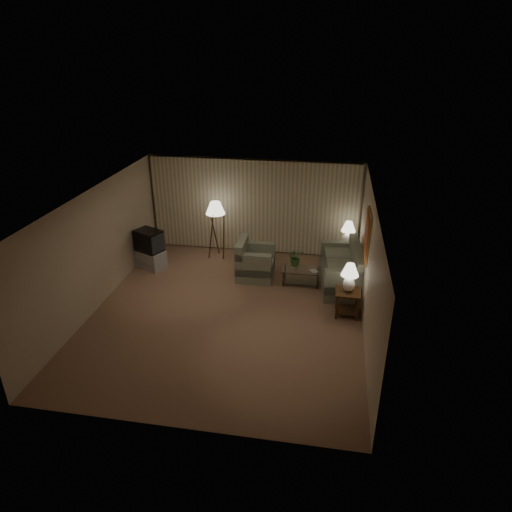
{
  "coord_description": "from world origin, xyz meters",
  "views": [
    {
      "loc": [
        2.12,
        -8.61,
        5.58
      ],
      "look_at": [
        0.55,
        0.6,
        1.17
      ],
      "focal_mm": 32.0,
      "sensor_mm": 36.0,
      "label": 1
    }
  ],
  "objects_px": {
    "table_lamp_far": "(348,231)",
    "vase": "(295,266)",
    "crt_tv": "(149,241)",
    "floor_lamp": "(216,229)",
    "table_lamp_near": "(350,275)",
    "tv_cabinet": "(151,259)",
    "coffee_table": "(301,274)",
    "side_table_far": "(346,251)",
    "sofa": "(341,271)",
    "armchair": "(255,263)",
    "ottoman": "(263,267)",
    "side_table_near": "(347,298)"
  },
  "relations": [
    {
      "from": "table_lamp_near",
      "to": "tv_cabinet",
      "type": "distance_m",
      "value": 5.47
    },
    {
      "from": "sofa",
      "to": "vase",
      "type": "relative_size",
      "value": 13.03
    },
    {
      "from": "table_lamp_near",
      "to": "ottoman",
      "type": "xyz_separation_m",
      "value": [
        -2.16,
        1.65,
        -0.81
      ]
    },
    {
      "from": "sofa",
      "to": "table_lamp_near",
      "type": "xyz_separation_m",
      "value": [
        0.15,
        -1.35,
        0.58
      ]
    },
    {
      "from": "crt_tv",
      "to": "tv_cabinet",
      "type": "bearing_deg",
      "value": 114.71
    },
    {
      "from": "side_table_near",
      "to": "floor_lamp",
      "type": "height_order",
      "value": "floor_lamp"
    },
    {
      "from": "armchair",
      "to": "floor_lamp",
      "type": "xyz_separation_m",
      "value": [
        -1.28,
        1.01,
        0.46
      ]
    },
    {
      "from": "ottoman",
      "to": "coffee_table",
      "type": "bearing_deg",
      "value": -21.15
    },
    {
      "from": "floor_lamp",
      "to": "coffee_table",
      "type": "bearing_deg",
      "value": -25.94
    },
    {
      "from": "coffee_table",
      "to": "tv_cabinet",
      "type": "distance_m",
      "value": 4.08
    },
    {
      "from": "side_table_far",
      "to": "ottoman",
      "type": "bearing_deg",
      "value": -157.2
    },
    {
      "from": "crt_tv",
      "to": "floor_lamp",
      "type": "xyz_separation_m",
      "value": [
        1.6,
        0.94,
        0.07
      ]
    },
    {
      "from": "tv_cabinet",
      "to": "floor_lamp",
      "type": "bearing_deg",
      "value": 55.16
    },
    {
      "from": "tv_cabinet",
      "to": "side_table_near",
      "type": "bearing_deg",
      "value": 8.49
    },
    {
      "from": "coffee_table",
      "to": "ottoman",
      "type": "distance_m",
      "value": 1.12
    },
    {
      "from": "table_lamp_near",
      "to": "tv_cabinet",
      "type": "xyz_separation_m",
      "value": [
        -5.2,
        1.51,
        -0.74
      ]
    },
    {
      "from": "sofa",
      "to": "vase",
      "type": "bearing_deg",
      "value": -90.13
    },
    {
      "from": "side_table_far",
      "to": "table_lamp_far",
      "type": "relative_size",
      "value": 0.91
    },
    {
      "from": "coffee_table",
      "to": "ottoman",
      "type": "bearing_deg",
      "value": 158.85
    },
    {
      "from": "crt_tv",
      "to": "floor_lamp",
      "type": "distance_m",
      "value": 1.86
    },
    {
      "from": "armchair",
      "to": "vase",
      "type": "bearing_deg",
      "value": -101.18
    },
    {
      "from": "tv_cabinet",
      "to": "coffee_table",
      "type": "bearing_deg",
      "value": 21.02
    },
    {
      "from": "side_table_near",
      "to": "armchair",
      "type": "bearing_deg",
      "value": 148.11
    },
    {
      "from": "ottoman",
      "to": "vase",
      "type": "relative_size",
      "value": 3.44
    },
    {
      "from": "tv_cabinet",
      "to": "floor_lamp",
      "type": "relative_size",
      "value": 0.55
    },
    {
      "from": "floor_lamp",
      "to": "ottoman",
      "type": "relative_size",
      "value": 3.06
    },
    {
      "from": "coffee_table",
      "to": "side_table_far",
      "type": "bearing_deg",
      "value": 49.38
    },
    {
      "from": "coffee_table",
      "to": "vase",
      "type": "bearing_deg",
      "value": 180.0
    },
    {
      "from": "vase",
      "to": "crt_tv",
      "type": "bearing_deg",
      "value": 176.17
    },
    {
      "from": "crt_tv",
      "to": "vase",
      "type": "xyz_separation_m",
      "value": [
        3.93,
        -0.26,
        -0.29
      ]
    },
    {
      "from": "table_lamp_near",
      "to": "table_lamp_far",
      "type": "bearing_deg",
      "value": 90.0
    },
    {
      "from": "table_lamp_far",
      "to": "vase",
      "type": "xyz_separation_m",
      "value": [
        -1.27,
        -1.31,
        -0.5
      ]
    },
    {
      "from": "ottoman",
      "to": "armchair",
      "type": "bearing_deg",
      "value": -126.45
    },
    {
      "from": "table_lamp_far",
      "to": "sofa",
      "type": "bearing_deg",
      "value": -97.06
    },
    {
      "from": "sofa",
      "to": "crt_tv",
      "type": "distance_m",
      "value": 5.07
    },
    {
      "from": "side_table_far",
      "to": "table_lamp_near",
      "type": "xyz_separation_m",
      "value": [
        -0.0,
        -2.56,
        0.59
      ]
    },
    {
      "from": "sofa",
      "to": "floor_lamp",
      "type": "height_order",
      "value": "floor_lamp"
    },
    {
      "from": "armchair",
      "to": "table_lamp_near",
      "type": "relative_size",
      "value": 1.48
    },
    {
      "from": "sofa",
      "to": "floor_lamp",
      "type": "xyz_separation_m",
      "value": [
        -3.45,
        1.1,
        0.45
      ]
    },
    {
      "from": "coffee_table",
      "to": "tv_cabinet",
      "type": "xyz_separation_m",
      "value": [
        -4.08,
        0.26,
        -0.02
      ]
    },
    {
      "from": "sofa",
      "to": "side_table_far",
      "type": "bearing_deg",
      "value": 167.73
    },
    {
      "from": "floor_lamp",
      "to": "vase",
      "type": "bearing_deg",
      "value": -27.37
    },
    {
      "from": "table_lamp_near",
      "to": "table_lamp_far",
      "type": "height_order",
      "value": "table_lamp_near"
    },
    {
      "from": "coffee_table",
      "to": "tv_cabinet",
      "type": "relative_size",
      "value": 1.1
    },
    {
      "from": "side_table_far",
      "to": "crt_tv",
      "type": "bearing_deg",
      "value": -168.6
    },
    {
      "from": "armchair",
      "to": "crt_tv",
      "type": "xyz_separation_m",
      "value": [
        -2.88,
        0.07,
        0.38
      ]
    },
    {
      "from": "table_lamp_near",
      "to": "floor_lamp",
      "type": "height_order",
      "value": "floor_lamp"
    },
    {
      "from": "crt_tv",
      "to": "sofa",
      "type": "bearing_deg",
      "value": 22.86
    },
    {
      "from": "armchair",
      "to": "floor_lamp",
      "type": "distance_m",
      "value": 1.69
    },
    {
      "from": "armchair",
      "to": "tv_cabinet",
      "type": "relative_size",
      "value": 1.09
    }
  ]
}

